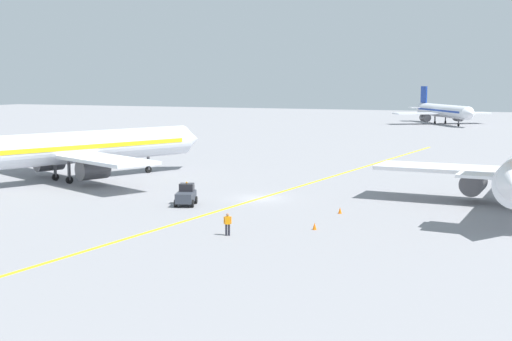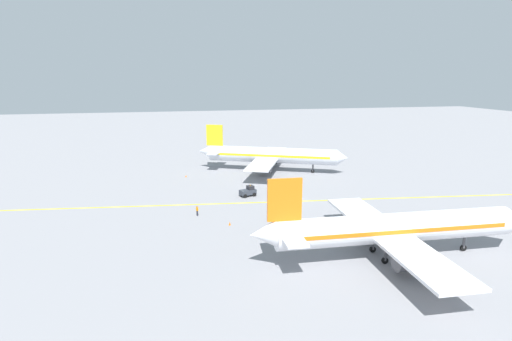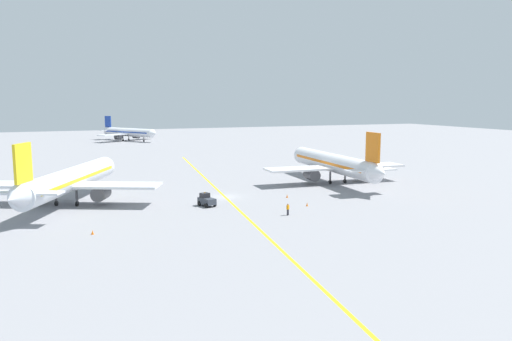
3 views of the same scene
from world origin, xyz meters
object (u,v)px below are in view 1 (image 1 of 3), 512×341
at_px(baggage_tug_dark, 186,195).
at_px(traffic_cone_mid_apron, 340,210).
at_px(ground_crew_worker, 228,223).
at_px(airplane_distant_taxiing, 443,111).
at_px(traffic_cone_near_nose, 315,226).
at_px(airplane_at_gate, 74,148).

height_order(baggage_tug_dark, traffic_cone_mid_apron, baggage_tug_dark).
relative_size(baggage_tug_dark, ground_crew_worker, 1.97).
relative_size(ground_crew_worker, traffic_cone_mid_apron, 3.05).
xyz_separation_m(airplane_distant_taxiing, baggage_tug_dark, (-5.78, -129.70, -2.44)).
distance_m(baggage_tug_dark, ground_crew_worker, 13.44).
height_order(airplane_distant_taxiing, traffic_cone_near_nose, airplane_distant_taxiing).
bearing_deg(traffic_cone_near_nose, airplane_at_gate, 155.57).
distance_m(baggage_tug_dark, traffic_cone_mid_apron, 14.24).
bearing_deg(traffic_cone_near_nose, airplane_distant_taxiing, 93.52).
bearing_deg(traffic_cone_mid_apron, traffic_cone_near_nose, -90.35).
distance_m(airplane_at_gate, traffic_cone_near_nose, 36.61).
relative_size(airplane_at_gate, baggage_tug_dark, 10.11).
xyz_separation_m(airplane_at_gate, traffic_cone_near_nose, (33.19, -15.07, -3.43)).
bearing_deg(baggage_tug_dark, ground_crew_worker, -49.17).
bearing_deg(airplane_distant_taxiing, ground_crew_worker, -88.77).
relative_size(airplane_at_gate, ground_crew_worker, 19.95).
bearing_deg(traffic_cone_mid_apron, ground_crew_worker, -114.99).
bearing_deg(airplane_at_gate, airplane_distant_taxiing, 78.34).
distance_m(airplane_at_gate, traffic_cone_mid_apron, 34.34).
bearing_deg(baggage_tug_dark, airplane_at_gate, 154.03).
distance_m(airplane_at_gate, airplane_distant_taxiing, 122.94).
height_order(airplane_at_gate, traffic_cone_mid_apron, airplane_at_gate).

